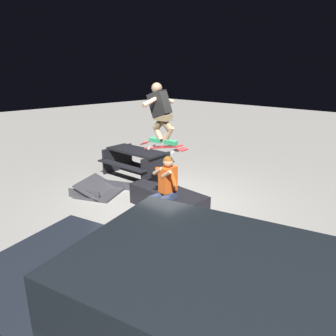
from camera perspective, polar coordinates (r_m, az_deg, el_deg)
name	(u,v)px	position (r m, az deg, el deg)	size (l,w,h in m)	color
ground_plane	(167,205)	(6.95, -0.10, -6.76)	(40.00, 40.00, 0.00)	gray
ledge_box_main	(168,200)	(6.61, -0.05, -5.88)	(1.77, 0.65, 0.47)	black
person_sitting_on_ledge	(164,186)	(6.00, -0.71, -3.38)	(0.59, 0.75, 1.30)	#2D3856
skateboard	(163,147)	(5.97, -0.90, 3.85)	(1.04, 0.34, 0.16)	#B72D2D
skater_airborne	(161,111)	(5.88, -1.38, 10.45)	(0.63, 0.89, 1.12)	#2D9E66
kicker_ramp	(100,191)	(7.73, -12.28, -4.09)	(1.25, 1.29, 0.43)	#38383D
picnic_table_back	(136,158)	(8.77, -5.92, 1.76)	(1.79, 1.46, 0.75)	black
trash_bin	(244,273)	(4.10, 13.67, -18.12)	(0.50, 0.50, 0.98)	#47474C
parked_car	(189,335)	(2.88, 3.92, -28.22)	(4.50, 2.76, 1.56)	#1E232D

